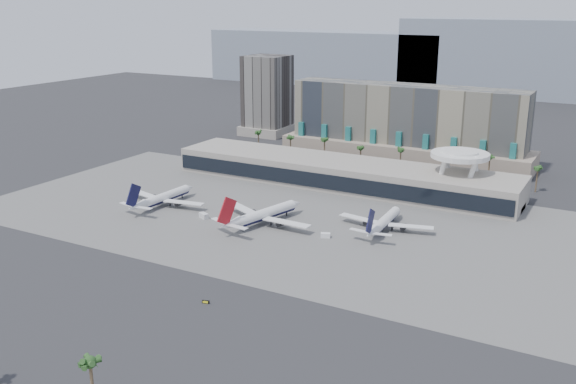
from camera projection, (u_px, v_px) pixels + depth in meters
The scene contains 15 objects.
ground at pixel (210, 262), 220.77m from camera, with size 900.00×900.00×0.00m, color #232326.
apron_pad at pixel (287, 217), 266.91m from camera, with size 260.00×130.00×0.06m, color #5B5B59.
mountain_ridge at pixel (530, 64), 593.72m from camera, with size 680.00×60.00×70.00m.
hotel at pixel (406, 130), 357.69m from camera, with size 140.00×30.00×42.00m.
office_tower at pixel (267, 100), 425.92m from camera, with size 30.00×30.00×52.00m.
terminal at pixel (341, 172), 311.07m from camera, with size 170.00×32.50×14.50m.
saucer_structure at pixel (460, 158), 287.40m from camera, with size 26.00×26.00×21.89m.
palm_row at pixel (381, 151), 336.20m from camera, with size 157.80×2.80×13.10m.
airliner_left at pixel (163, 198), 280.58m from camera, with size 40.68×41.93×14.47m.
airliner_centre at pixel (263, 214), 257.26m from camera, with size 43.56×45.22×15.90m.
airliner_right at pixel (384, 221), 250.85m from camera, with size 38.69×39.86×13.75m.
service_vehicle_a at pixel (204, 216), 264.84m from camera, with size 4.46×2.18×2.18m, color silver.
service_vehicle_b at pixel (326, 235), 243.19m from camera, with size 3.58×2.04×1.84m, color white.
taxiway_sign at pixel (206, 302), 190.42m from camera, with size 2.25×0.96×1.03m.
near_palm_b at pixel (91, 369), 133.93m from camera, with size 6.00×6.00×15.56m.
Camera 1 is at (122.32, -166.18, 86.44)m, focal length 40.00 mm.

